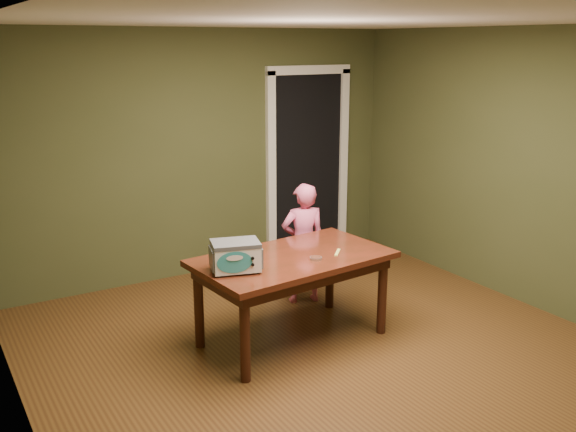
% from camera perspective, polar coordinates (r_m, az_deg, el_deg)
% --- Properties ---
extents(floor, '(5.00, 5.00, 0.00)m').
position_cam_1_polar(floor, '(5.22, 4.51, -12.82)').
color(floor, '#583819').
rests_on(floor, ground).
extents(room_shell, '(4.52, 5.02, 2.61)m').
position_cam_1_polar(room_shell, '(4.67, 4.94, 5.99)').
color(room_shell, '#3F4324').
rests_on(room_shell, ground).
extents(doorway, '(1.10, 0.66, 2.25)m').
position_cam_1_polar(doorway, '(7.78, 0.56, 4.87)').
color(doorway, black).
rests_on(doorway, ground).
extents(dining_table, '(1.68, 1.04, 0.75)m').
position_cam_1_polar(dining_table, '(5.32, 0.43, -4.58)').
color(dining_table, '#3D1B0D').
rests_on(dining_table, floor).
extents(toy_oven, '(0.43, 0.35, 0.24)m').
position_cam_1_polar(toy_oven, '(4.92, -4.68, -3.49)').
color(toy_oven, '#4C4F54').
rests_on(toy_oven, dining_table).
extents(baking_pan, '(0.10, 0.10, 0.02)m').
position_cam_1_polar(baking_pan, '(5.20, 2.49, -3.76)').
color(baking_pan, silver).
rests_on(baking_pan, dining_table).
extents(spatula, '(0.14, 0.15, 0.01)m').
position_cam_1_polar(spatula, '(5.38, 4.42, -3.24)').
color(spatula, '#D7D65D').
rests_on(spatula, dining_table).
extents(child, '(0.49, 0.38, 1.18)m').
position_cam_1_polar(child, '(6.14, 1.36, -2.45)').
color(child, '#E25D8B').
rests_on(child, floor).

